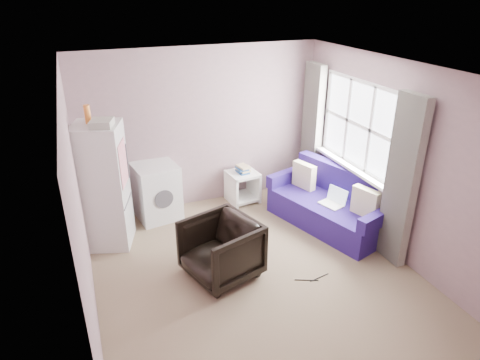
# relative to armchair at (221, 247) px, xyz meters

# --- Properties ---
(room) EXTENTS (3.84, 4.24, 2.54)m
(room) POSITION_rel_armchair_xyz_m (0.42, -0.07, 0.84)
(room) COLOR #856F57
(room) RESTS_ON ground
(armchair) EXTENTS (0.95, 0.98, 0.82)m
(armchair) POSITION_rel_armchair_xyz_m (0.00, 0.00, 0.00)
(armchair) COLOR black
(armchair) RESTS_ON ground
(fridge) EXTENTS (0.74, 0.74, 1.95)m
(fridge) POSITION_rel_armchair_xyz_m (-1.20, 1.27, 0.46)
(fridge) COLOR silver
(fridge) RESTS_ON ground
(washing_machine) EXTENTS (0.70, 0.70, 0.86)m
(washing_machine) POSITION_rel_armchair_xyz_m (-0.43, 1.75, 0.04)
(washing_machine) COLOR silver
(washing_machine) RESTS_ON ground
(side_table) EXTENTS (0.51, 0.51, 0.63)m
(side_table) POSITION_rel_armchair_xyz_m (0.98, 1.77, -0.11)
(side_table) COLOR white
(side_table) RESTS_ON ground
(sofa) EXTENTS (1.36, 2.02, 0.83)m
(sofa) POSITION_rel_armchair_xyz_m (1.94, 0.60, -0.11)
(sofa) COLOR navy
(sofa) RESTS_ON ground
(window_dressing) EXTENTS (0.17, 2.62, 2.18)m
(window_dressing) POSITION_rel_armchair_xyz_m (2.18, 0.62, 0.70)
(window_dressing) COLOR white
(window_dressing) RESTS_ON ground
(floor_cables) EXTENTS (0.45, 0.13, 0.01)m
(floor_cables) POSITION_rel_armchair_xyz_m (1.01, -0.50, -0.40)
(floor_cables) COLOR black
(floor_cables) RESTS_ON ground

